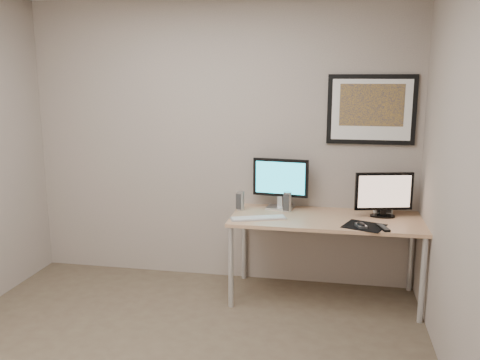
% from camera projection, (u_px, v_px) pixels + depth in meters
% --- Properties ---
extents(room, '(3.60, 3.60, 3.60)m').
position_uv_depth(room, '(178.00, 115.00, 3.43)').
color(room, white).
rests_on(room, ground).
extents(desk, '(1.60, 0.70, 0.73)m').
position_uv_depth(desk, '(326.00, 225.00, 4.31)').
color(desk, '#A1794E').
rests_on(desk, floor).
extents(framed_art, '(0.75, 0.04, 0.60)m').
position_uv_depth(framed_art, '(371.00, 110.00, 4.37)').
color(framed_art, black).
rests_on(framed_art, room).
extents(monitor_large, '(0.50, 0.19, 0.45)m').
position_uv_depth(monitor_large, '(280.00, 181.00, 4.53)').
color(monitor_large, '#BABABF').
rests_on(monitor_large, desk).
extents(monitor_tv, '(0.48, 0.16, 0.39)m').
position_uv_depth(monitor_tv, '(384.00, 193.00, 4.27)').
color(monitor_tv, black).
rests_on(monitor_tv, desk).
extents(speaker_left, '(0.09, 0.09, 0.17)m').
position_uv_depth(speaker_left, '(241.00, 201.00, 4.52)').
color(speaker_left, '#BABABF').
rests_on(speaker_left, desk).
extents(speaker_right, '(0.09, 0.09, 0.18)m').
position_uv_depth(speaker_right, '(287.00, 202.00, 4.47)').
color(speaker_right, '#BABABF').
rests_on(speaker_right, desk).
extents(keyboard, '(0.48, 0.28, 0.02)m').
position_uv_depth(keyboard, '(258.00, 218.00, 4.25)').
color(keyboard, '#B7B7BC').
rests_on(keyboard, desk).
extents(mousepad, '(0.38, 0.36, 0.00)m').
position_uv_depth(mousepad, '(364.00, 226.00, 4.04)').
color(mousepad, black).
rests_on(mousepad, desk).
extents(mouse, '(0.09, 0.12, 0.04)m').
position_uv_depth(mouse, '(361.00, 225.00, 4.01)').
color(mouse, black).
rests_on(mouse, mousepad).
extents(remote, '(0.10, 0.18, 0.02)m').
position_uv_depth(remote, '(383.00, 227.00, 3.97)').
color(remote, black).
rests_on(remote, desk).
extents(fan_unit, '(0.16, 0.12, 0.23)m').
position_uv_depth(fan_unit, '(383.00, 201.00, 4.39)').
color(fan_unit, silver).
rests_on(fan_unit, desk).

